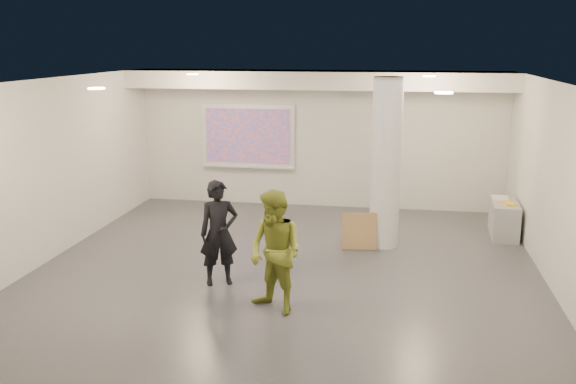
% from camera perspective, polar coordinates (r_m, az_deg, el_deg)
% --- Properties ---
extents(floor, '(8.00, 9.00, 0.01)m').
position_cam_1_polar(floor, '(10.15, -0.39, -7.40)').
color(floor, '#3C3E44').
rests_on(floor, ground).
extents(ceiling, '(8.00, 9.00, 0.01)m').
position_cam_1_polar(ceiling, '(9.53, -0.41, 9.76)').
color(ceiling, silver).
rests_on(ceiling, floor).
extents(wall_back, '(8.00, 0.01, 3.00)m').
position_cam_1_polar(wall_back, '(14.11, 2.83, 4.70)').
color(wall_back, silver).
rests_on(wall_back, floor).
extents(wall_front, '(8.00, 0.01, 3.00)m').
position_cam_1_polar(wall_front, '(5.54, -8.71, -8.82)').
color(wall_front, silver).
rests_on(wall_front, floor).
extents(wall_left, '(0.01, 9.00, 3.00)m').
position_cam_1_polar(wall_left, '(11.14, -21.11, 1.58)').
color(wall_left, silver).
rests_on(wall_left, floor).
extents(wall_right, '(0.01, 9.00, 3.00)m').
position_cam_1_polar(wall_right, '(9.86, 23.13, 0.01)').
color(wall_right, silver).
rests_on(wall_right, floor).
extents(soffit_band, '(8.00, 1.10, 0.36)m').
position_cam_1_polar(soffit_band, '(13.44, 2.60, 9.94)').
color(soffit_band, silver).
rests_on(soffit_band, ceiling).
extents(downlight_nw, '(0.22, 0.22, 0.02)m').
position_cam_1_polar(downlight_nw, '(12.49, -8.48, 10.32)').
color(downlight_nw, '#FFDF93').
rests_on(downlight_nw, ceiling).
extents(downlight_ne, '(0.22, 0.22, 0.02)m').
position_cam_1_polar(downlight_ne, '(11.89, 12.45, 10.02)').
color(downlight_ne, '#FFDF93').
rests_on(downlight_ne, ceiling).
extents(downlight_sw, '(0.22, 0.22, 0.02)m').
position_cam_1_polar(downlight_sw, '(8.78, -16.67, 8.81)').
color(downlight_sw, '#FFDF93').
rests_on(downlight_sw, ceiling).
extents(downlight_se, '(0.22, 0.22, 0.02)m').
position_cam_1_polar(downlight_se, '(7.90, 13.67, 8.57)').
color(downlight_se, '#FFDF93').
rests_on(downlight_se, ceiling).
extents(column, '(0.52, 0.52, 3.00)m').
position_cam_1_polar(column, '(11.35, 8.70, 2.52)').
color(column, silver).
rests_on(column, floor).
extents(projection_screen, '(2.10, 0.13, 1.42)m').
position_cam_1_polar(projection_screen, '(14.34, -3.58, 4.94)').
color(projection_screen, silver).
rests_on(projection_screen, wall_back).
extents(credenza, '(0.53, 1.15, 0.66)m').
position_cam_1_polar(credenza, '(12.74, 18.65, -2.27)').
color(credenza, '#95979A').
rests_on(credenza, floor).
extents(papers_stack, '(0.32, 0.40, 0.02)m').
position_cam_1_polar(papers_stack, '(12.90, 18.38, -0.50)').
color(papers_stack, silver).
rests_on(papers_stack, credenza).
extents(postit_pad, '(0.27, 0.33, 0.03)m').
position_cam_1_polar(postit_pad, '(12.47, 19.05, -0.99)').
color(postit_pad, yellow).
rests_on(postit_pad, credenza).
extents(cardboard_back, '(0.61, 0.21, 0.66)m').
position_cam_1_polar(cardboard_back, '(11.36, 6.36, -3.49)').
color(cardboard_back, '#9C7A4C').
rests_on(cardboard_back, floor).
extents(cardboard_front, '(0.44, 0.22, 0.47)m').
position_cam_1_polar(cardboard_front, '(11.60, 6.65, -3.62)').
color(cardboard_front, '#9C7A4C').
rests_on(cardboard_front, floor).
extents(woman, '(0.69, 0.59, 1.59)m').
position_cam_1_polar(woman, '(9.63, -6.16, -3.64)').
color(woman, black).
rests_on(woman, floor).
extents(man, '(1.02, 0.97, 1.67)m').
position_cam_1_polar(man, '(8.57, -1.13, -5.39)').
color(man, olive).
rests_on(man, floor).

